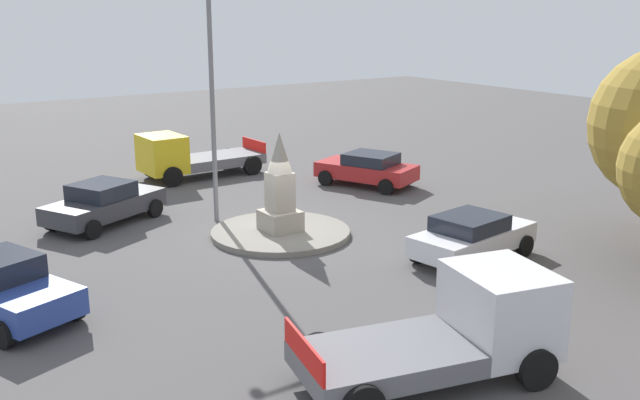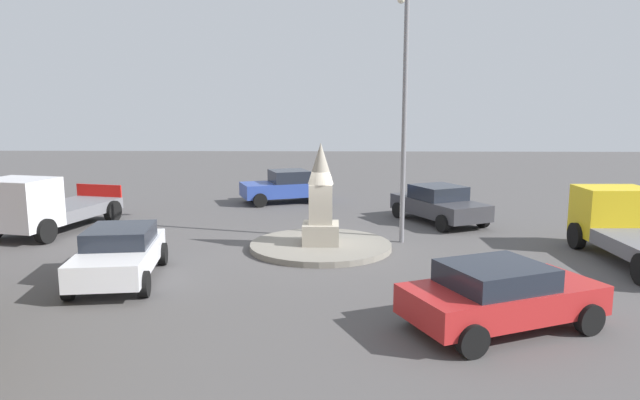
% 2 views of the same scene
% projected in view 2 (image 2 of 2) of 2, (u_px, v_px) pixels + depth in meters
% --- Properties ---
extents(ground_plane, '(80.00, 80.00, 0.00)m').
position_uv_depth(ground_plane, '(321.00, 249.00, 18.24)').
color(ground_plane, '#4F4C4C').
extents(traffic_island, '(4.55, 4.55, 0.19)m').
position_uv_depth(traffic_island, '(321.00, 246.00, 18.22)').
color(traffic_island, gray).
rests_on(traffic_island, ground).
extents(monument, '(1.15, 1.15, 3.23)m').
position_uv_depth(monument, '(321.00, 200.00, 17.98)').
color(monument, '#9E9687').
rests_on(monument, traffic_island).
extents(streetlamp, '(3.63, 0.28, 8.77)m').
position_uv_depth(streetlamp, '(405.00, 84.00, 18.28)').
color(streetlamp, slate).
rests_on(streetlamp, ground).
extents(car_white_approaching, '(4.27, 2.43, 1.39)m').
position_uv_depth(car_white_approaching, '(120.00, 253.00, 14.85)').
color(car_white_approaching, silver).
rests_on(car_white_approaching, ground).
extents(car_dark_grey_near_island, '(4.59, 3.53, 1.46)m').
position_uv_depth(car_dark_grey_near_island, '(439.00, 204.00, 22.26)').
color(car_dark_grey_near_island, '#38383D').
rests_on(car_dark_grey_near_island, ground).
extents(car_red_waiting, '(3.30, 4.45, 1.39)m').
position_uv_depth(car_red_waiting, '(501.00, 294.00, 11.58)').
color(car_red_waiting, '#B22323').
rests_on(car_red_waiting, ground).
extents(car_blue_passing, '(3.10, 4.31, 1.53)m').
position_uv_depth(car_blue_passing, '(285.00, 186.00, 26.92)').
color(car_blue_passing, '#2D479E').
rests_on(car_blue_passing, ground).
extents(truck_white_parked_right, '(5.56, 3.40, 2.12)m').
position_uv_depth(truck_white_parked_right, '(41.00, 207.00, 20.11)').
color(truck_white_parked_right, silver).
rests_on(truck_white_parked_right, ground).
extents(truck_yellow_parked_left, '(5.38, 2.48, 2.00)m').
position_uv_depth(truck_yellow_parked_left, '(630.00, 228.00, 16.97)').
color(truck_yellow_parked_left, yellow).
rests_on(truck_yellow_parked_left, ground).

